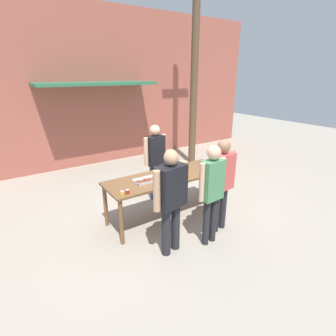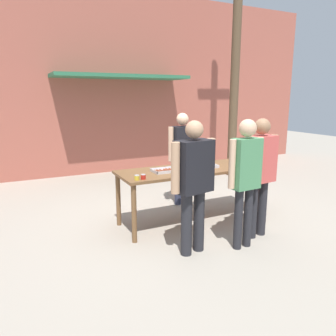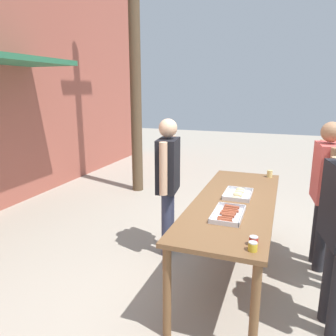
{
  "view_description": "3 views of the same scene",
  "coord_description": "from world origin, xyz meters",
  "px_view_note": "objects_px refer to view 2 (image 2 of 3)",
  "views": [
    {
      "loc": [
        -2.56,
        -3.8,
        2.67
      ],
      "look_at": [
        0.0,
        0.0,
        1.0
      ],
      "focal_mm": 28.0,
      "sensor_mm": 36.0,
      "label": 1
    },
    {
      "loc": [
        -2.55,
        -4.25,
        1.94
      ],
      "look_at": [
        -0.47,
        -0.01,
        0.9
      ],
      "focal_mm": 35.0,
      "sensor_mm": 36.0,
      "label": 2
    },
    {
      "loc": [
        -3.3,
        -0.45,
        2.0
      ],
      "look_at": [
        0.23,
        0.83,
        1.08
      ],
      "focal_mm": 35.0,
      "sensor_mm": 36.0,
      "label": 3
    }
  ],
  "objects_px": {
    "condiment_jar_ketchup": "(143,177)",
    "utility_pole": "(236,41)",
    "food_tray_sausages": "(168,170)",
    "condiment_jar_mustard": "(137,178)",
    "person_customer_waiting_in_line": "(245,172)",
    "beer_cup": "(261,163)",
    "person_customer_holding_hotdog": "(194,177)",
    "food_tray_buns": "(203,166)",
    "person_customer_with_cup": "(260,168)",
    "person_server_behind_table": "(182,151)"
  },
  "relations": [
    {
      "from": "condiment_jar_mustard",
      "to": "food_tray_buns",
      "type": "bearing_deg",
      "value": 12.95
    },
    {
      "from": "person_server_behind_table",
      "to": "condiment_jar_mustard",
      "type": "bearing_deg",
      "value": -146.96
    },
    {
      "from": "person_customer_with_cup",
      "to": "person_customer_waiting_in_line",
      "type": "bearing_deg",
      "value": 19.35
    },
    {
      "from": "food_tray_sausages",
      "to": "condiment_jar_mustard",
      "type": "bearing_deg",
      "value": -155.0
    },
    {
      "from": "food_tray_sausages",
      "to": "beer_cup",
      "type": "xyz_separation_m",
      "value": [
        1.53,
        -0.28,
        0.03
      ]
    },
    {
      "from": "condiment_jar_mustard",
      "to": "person_customer_waiting_in_line",
      "type": "distance_m",
      "value": 1.41
    },
    {
      "from": "condiment_jar_mustard",
      "to": "person_server_behind_table",
      "type": "bearing_deg",
      "value": 40.89
    },
    {
      "from": "condiment_jar_ketchup",
      "to": "utility_pole",
      "type": "bearing_deg",
      "value": 37.03
    },
    {
      "from": "food_tray_sausages",
      "to": "person_customer_with_cup",
      "type": "xyz_separation_m",
      "value": [
        0.96,
        -0.89,
        0.12
      ]
    },
    {
      "from": "beer_cup",
      "to": "person_customer_with_cup",
      "type": "relative_size",
      "value": 0.06
    },
    {
      "from": "food_tray_buns",
      "to": "person_customer_with_cup",
      "type": "height_order",
      "value": "person_customer_with_cup"
    },
    {
      "from": "person_customer_with_cup",
      "to": "condiment_jar_mustard",
      "type": "bearing_deg",
      "value": -27.71
    },
    {
      "from": "condiment_jar_ketchup",
      "to": "person_customer_with_cup",
      "type": "relative_size",
      "value": 0.04
    },
    {
      "from": "food_tray_sausages",
      "to": "beer_cup",
      "type": "relative_size",
      "value": 5.13
    },
    {
      "from": "person_customer_holding_hotdog",
      "to": "person_customer_with_cup",
      "type": "bearing_deg",
      "value": 170.71
    },
    {
      "from": "condiment_jar_ketchup",
      "to": "person_customer_with_cup",
      "type": "height_order",
      "value": "person_customer_with_cup"
    },
    {
      "from": "person_server_behind_table",
      "to": "food_tray_buns",
      "type": "bearing_deg",
      "value": -103.52
    },
    {
      "from": "person_server_behind_table",
      "to": "person_customer_waiting_in_line",
      "type": "height_order",
      "value": "person_customer_waiting_in_line"
    },
    {
      "from": "person_customer_holding_hotdog",
      "to": "utility_pole",
      "type": "height_order",
      "value": "utility_pole"
    },
    {
      "from": "food_tray_buns",
      "to": "utility_pole",
      "type": "height_order",
      "value": "utility_pole"
    },
    {
      "from": "condiment_jar_mustard",
      "to": "person_customer_holding_hotdog",
      "type": "distance_m",
      "value": 0.81
    },
    {
      "from": "person_customer_waiting_in_line",
      "to": "person_customer_with_cup",
      "type": "bearing_deg",
      "value": -157.58
    },
    {
      "from": "beer_cup",
      "to": "utility_pole",
      "type": "height_order",
      "value": "utility_pole"
    },
    {
      "from": "condiment_jar_mustard",
      "to": "person_server_behind_table",
      "type": "relative_size",
      "value": 0.04
    },
    {
      "from": "person_customer_holding_hotdog",
      "to": "person_customer_waiting_in_line",
      "type": "distance_m",
      "value": 0.68
    },
    {
      "from": "utility_pole",
      "to": "person_customer_with_cup",
      "type": "bearing_deg",
      "value": -121.36
    },
    {
      "from": "food_tray_buns",
      "to": "person_customer_with_cup",
      "type": "xyz_separation_m",
      "value": [
        0.35,
        -0.88,
        0.11
      ]
    },
    {
      "from": "person_customer_holding_hotdog",
      "to": "person_customer_waiting_in_line",
      "type": "relative_size",
      "value": 1.0
    },
    {
      "from": "condiment_jar_ketchup",
      "to": "person_customer_waiting_in_line",
      "type": "height_order",
      "value": "person_customer_waiting_in_line"
    },
    {
      "from": "food_tray_sausages",
      "to": "person_customer_holding_hotdog",
      "type": "distance_m",
      "value": 0.94
    },
    {
      "from": "person_customer_with_cup",
      "to": "food_tray_buns",
      "type": "bearing_deg",
      "value": -75.06
    },
    {
      "from": "condiment_jar_ketchup",
      "to": "food_tray_sausages",
      "type": "bearing_deg",
      "value": 28.57
    },
    {
      "from": "person_customer_holding_hotdog",
      "to": "person_customer_with_cup",
      "type": "xyz_separation_m",
      "value": [
        1.07,
        0.04,
        0.0
      ]
    },
    {
      "from": "person_customer_holding_hotdog",
      "to": "utility_pole",
      "type": "relative_size",
      "value": 0.27
    },
    {
      "from": "beer_cup",
      "to": "utility_pole",
      "type": "bearing_deg",
      "value": 62.08
    },
    {
      "from": "food_tray_buns",
      "to": "condiment_jar_mustard",
      "type": "relative_size",
      "value": 5.99
    },
    {
      "from": "condiment_jar_ketchup",
      "to": "person_customer_waiting_in_line",
      "type": "xyz_separation_m",
      "value": [
        1.06,
        -0.81,
        0.12
      ]
    },
    {
      "from": "food_tray_sausages",
      "to": "person_server_behind_table",
      "type": "relative_size",
      "value": 0.28
    },
    {
      "from": "condiment_jar_ketchup",
      "to": "utility_pole",
      "type": "xyz_separation_m",
      "value": [
        3.4,
        2.56,
        2.31
      ]
    },
    {
      "from": "condiment_jar_ketchup",
      "to": "person_server_behind_table",
      "type": "relative_size",
      "value": 0.04
    },
    {
      "from": "condiment_jar_ketchup",
      "to": "person_customer_with_cup",
      "type": "bearing_deg",
      "value": -22.58
    },
    {
      "from": "condiment_jar_ketchup",
      "to": "person_customer_waiting_in_line",
      "type": "bearing_deg",
      "value": -37.44
    },
    {
      "from": "food_tray_buns",
      "to": "condiment_jar_ketchup",
      "type": "distance_m",
      "value": 1.15
    },
    {
      "from": "condiment_jar_ketchup",
      "to": "food_tray_buns",
      "type": "bearing_deg",
      "value": 13.8
    },
    {
      "from": "beer_cup",
      "to": "person_customer_holding_hotdog",
      "type": "distance_m",
      "value": 1.77
    },
    {
      "from": "condiment_jar_ketchup",
      "to": "person_customer_holding_hotdog",
      "type": "xyz_separation_m",
      "value": [
        0.4,
        -0.65,
        0.09
      ]
    },
    {
      "from": "condiment_jar_mustard",
      "to": "beer_cup",
      "type": "height_order",
      "value": "beer_cup"
    },
    {
      "from": "person_customer_waiting_in_line",
      "to": "condiment_jar_mustard",
      "type": "bearing_deg",
      "value": -38.41
    },
    {
      "from": "person_customer_with_cup",
      "to": "food_tray_sausages",
      "type": "bearing_deg",
      "value": -49.28
    },
    {
      "from": "condiment_jar_mustard",
      "to": "person_customer_with_cup",
      "type": "bearing_deg",
      "value": -21.22
    }
  ]
}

